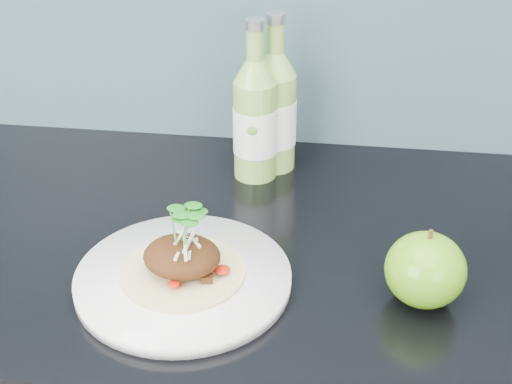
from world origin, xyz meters
TOP-DOWN VIEW (x-y plane):
  - dinner_plate at (-0.12, 1.58)m, footprint 0.29×0.29m
  - pork_taco at (-0.12, 1.58)m, footprint 0.15×0.15m
  - green_apple at (0.17, 1.59)m, footprint 0.12×0.12m
  - cider_bottle_left at (-0.07, 1.86)m, footprint 0.07×0.07m
  - cider_bottle_right at (-0.04, 1.89)m, footprint 0.08×0.08m

SIDE VIEW (x-z plane):
  - dinner_plate at x=-0.12m, z-range 0.90..0.92m
  - green_apple at x=0.17m, z-range 0.90..0.99m
  - pork_taco at x=-0.12m, z-range 0.90..0.99m
  - cider_bottle_left at x=-0.07m, z-range 0.87..1.11m
  - cider_bottle_right at x=-0.04m, z-range 0.87..1.11m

